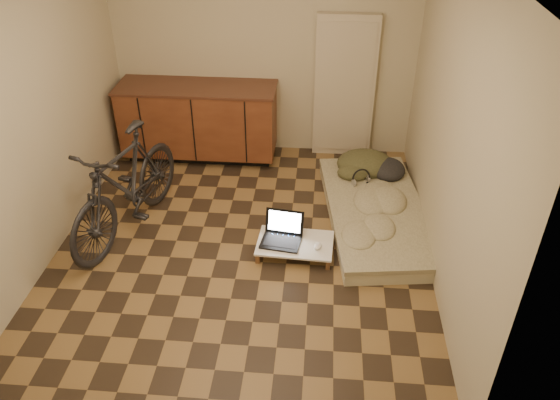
# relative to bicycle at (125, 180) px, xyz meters

# --- Properties ---
(room_shell) EXTENTS (3.50, 4.00, 2.60)m
(room_shell) POSITION_rel_bicycle_xyz_m (1.13, -0.15, 0.72)
(room_shell) COLOR brown
(room_shell) RESTS_ON ground
(cabinets) EXTENTS (1.84, 0.62, 0.91)m
(cabinets) POSITION_rel_bicycle_xyz_m (0.38, 1.56, -0.11)
(cabinets) COLOR black
(cabinets) RESTS_ON ground
(appliance_panel) EXTENTS (0.70, 0.10, 1.70)m
(appliance_panel) POSITION_rel_bicycle_xyz_m (2.08, 1.79, 0.27)
(appliance_panel) COLOR beige
(appliance_panel) RESTS_ON ground
(bicycle) EXTENTS (0.98, 1.86, 1.15)m
(bicycle) POSITION_rel_bicycle_xyz_m (0.00, 0.00, 0.00)
(bicycle) COLOR black
(bicycle) RESTS_ON ground
(futon) EXTENTS (1.20, 2.09, 0.17)m
(futon) POSITION_rel_bicycle_xyz_m (2.43, 0.37, -0.49)
(futon) COLOR beige
(futon) RESTS_ON ground
(clothing_pile) EXTENTS (0.74, 0.64, 0.27)m
(clothing_pile) POSITION_rel_bicycle_xyz_m (2.40, 1.10, -0.27)
(clothing_pile) COLOR #3C3C23
(clothing_pile) RESTS_ON futon
(headphones) EXTENTS (0.28, 0.27, 0.15)m
(headphones) POSITION_rel_bicycle_xyz_m (2.28, 0.80, -0.33)
(headphones) COLOR black
(headphones) RESTS_ON futon
(lap_desk) EXTENTS (0.73, 0.49, 0.12)m
(lap_desk) POSITION_rel_bicycle_xyz_m (1.64, -0.22, -0.47)
(lap_desk) COLOR brown
(lap_desk) RESTS_ON ground
(laptop) EXTENTS (0.41, 0.37, 0.25)m
(laptop) POSITION_rel_bicycle_xyz_m (1.51, -0.19, -0.41)
(laptop) COLOR black
(laptop) RESTS_ON lap_desk
(mouse) EXTENTS (0.10, 0.13, 0.04)m
(mouse) POSITION_rel_bicycle_xyz_m (1.85, -0.29, -0.44)
(mouse) COLOR white
(mouse) RESTS_ON lap_desk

